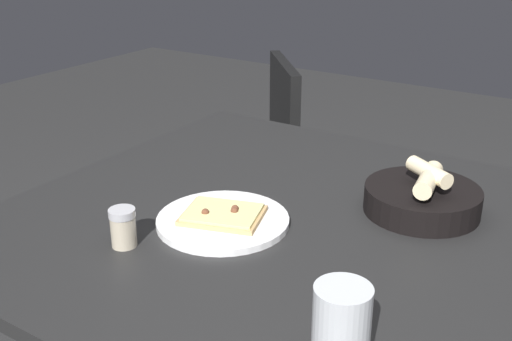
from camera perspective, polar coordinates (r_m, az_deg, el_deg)
The scene contains 6 objects.
dining_table at distance 1.38m, azimuth 1.50°, elevation -6.08°, with size 1.09×1.11×0.73m.
pizza_plate at distance 1.31m, azimuth -3.03°, elevation -4.45°, with size 0.28×0.28×0.04m.
bread_basket at distance 1.39m, azimuth 14.95°, elevation -2.45°, with size 0.25×0.25×0.11m.
beer_glass at distance 0.89m, azimuth 7.70°, elevation -14.84°, with size 0.08×0.08×0.14m.
pepper_shaker at distance 1.24m, azimuth -11.97°, elevation -5.27°, with size 0.05×0.05×0.08m.
chair_spare at distance 2.33m, azimuth -0.42°, elevation 1.00°, with size 0.62×0.62×0.85m.
Camera 1 is at (0.63, -1.03, 1.33)m, focal length 43.99 mm.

